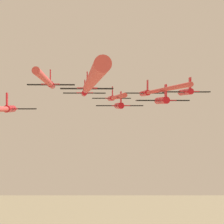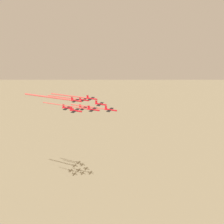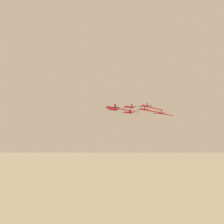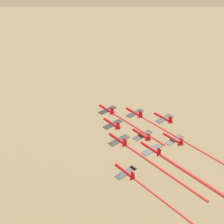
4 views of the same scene
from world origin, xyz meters
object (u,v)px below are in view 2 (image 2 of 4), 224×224
Objects in this scene: jet_1 at (100,104)px; jet_5 at (76,111)px; jet_7 at (76,101)px; jet_2 at (93,110)px; jet_4 at (84,108)px; jet_0 at (110,110)px; jet_3 at (91,99)px; jet_8 at (68,108)px; jet_6 at (84,100)px.

jet_5 is (21.45, 8.97, -0.02)m from jet_1.
jet_1 is at bearing 90.00° from jet_7.
jet_4 is (4.93, -12.35, -2.80)m from jet_2.
jet_0 is 26.61m from jet_5.
jet_0 is 23.00m from jet_4.
jet_1 is 1.00× the size of jet_7.
jet_4 is at bearing -59.53° from jet_1.
jet_2 is 13.59m from jet_4.
jet_8 is (21.45, 8.97, -3.22)m from jet_3.
jet_3 is 14.10m from jet_6.
jet_0 is 35.06m from jet_7.
jet_3 is at bearing -180.00° from jet_4.
jet_4 is 23.26m from jet_6.
jet_8 is at bearing -59.53° from jet_4.
jet_1 is at bearing 59.53° from jet_3.
jet_1 is 26.81m from jet_6.
jet_2 is at bearing 29.54° from jet_3.
jet_4 is at bearing 59.53° from jet_7.
jet_3 is 1.00× the size of jet_8.
jet_1 reaches higher than jet_4.
jet_6 is 1.00× the size of jet_7.
jet_0 is at bearing 101.09° from jet_8.
jet_2 is at bearing 40.36° from jet_6.
jet_1 is 22.93m from jet_7.
jet_1 is (4.93, -12.35, 0.94)m from jet_0.
jet_2 is 1.00× the size of jet_3.
jet_5 is (8.26, 10.66, 2.76)m from jet_4.
jet_0 is 1.00× the size of jet_8.
jet_7 is at bearing 0.00° from jet_6.
jet_1 is 13.37m from jet_3.
jet_2 is at bearing -59.53° from jet_0.
jet_1 is 26.66m from jet_8.
jet_1 reaches higher than jet_8.
jet_2 is 23.00m from jet_8.
jet_3 reaches higher than jet_8.
jet_8 is (18.12, -14.04, -1.90)m from jet_2.
jet_4 is at bearing 29.54° from jet_6.
jet_1 is at bearing -120.47° from jet_0.
jet_3 reaches higher than jet_6.
jet_2 is at bearing 120.47° from jet_5.
jet_0 is 1.00× the size of jet_6.
jet_7 is (18.12, -14.04, 0.19)m from jet_1.
jet_3 is (9.86, -24.70, 2.28)m from jet_0.
jet_0 is 1.00× the size of jet_2.
jet_0 is at bearing 78.91° from jet_7.
jet_7 is 1.00× the size of jet_8.
jet_1 is 1.00× the size of jet_8.
jet_3 reaches higher than jet_7.
jet_5 is at bearing -59.53° from jet_0.
jet_5 is 1.00× the size of jet_6.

